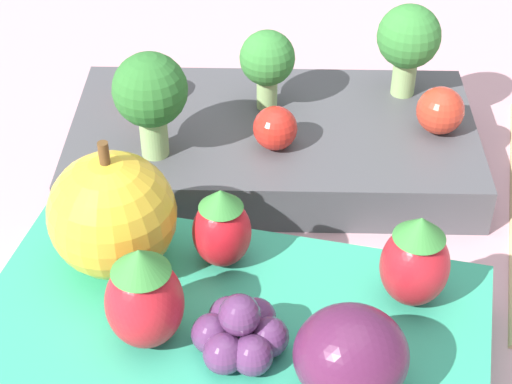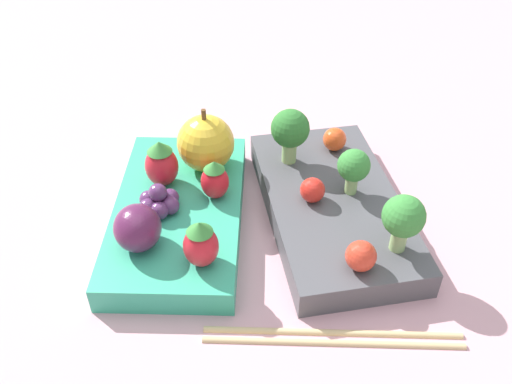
{
  "view_description": "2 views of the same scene",
  "coord_description": "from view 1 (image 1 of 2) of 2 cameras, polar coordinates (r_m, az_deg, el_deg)",
  "views": [
    {
      "loc": [
        0.03,
        -0.33,
        0.3
      ],
      "look_at": [
        0.01,
        0.0,
        0.04
      ],
      "focal_mm": 60.0,
      "sensor_mm": 36.0,
      "label": 1
    },
    {
      "loc": [
        0.41,
        -0.05,
        0.39
      ],
      "look_at": [
        0.01,
        0.0,
        0.04
      ],
      "focal_mm": 40.0,
      "sensor_mm": 36.0,
      "label": 2
    }
  ],
  "objects": [
    {
      "name": "ground_plane",
      "position": [
        0.44,
        -0.72,
        -3.82
      ],
      "size": [
        4.0,
        4.0,
        0.0
      ],
      "primitive_type": "plane",
      "color": "#C6939E"
    },
    {
      "name": "bento_box_savoury",
      "position": [
        0.49,
        1.15,
        3.23
      ],
      "size": [
        0.24,
        0.13,
        0.03
      ],
      "color": "#4C4C51",
      "rests_on": "ground_plane"
    },
    {
      "name": "bento_box_fruit",
      "position": [
        0.38,
        -1.5,
        -9.86
      ],
      "size": [
        0.24,
        0.15,
        0.03
      ],
      "color": "#33A87F",
      "rests_on": "ground_plane"
    },
    {
      "name": "broccoli_floret_0",
      "position": [
        0.45,
        -7.06,
        6.54
      ],
      "size": [
        0.04,
        0.04,
        0.06
      ],
      "color": "#93B770",
      "rests_on": "bento_box_savoury"
    },
    {
      "name": "broccoli_floret_1",
      "position": [
        0.49,
        0.76,
        8.74
      ],
      "size": [
        0.03,
        0.03,
        0.05
      ],
      "color": "#93B770",
      "rests_on": "bento_box_savoury"
    },
    {
      "name": "broccoli_floret_2",
      "position": [
        0.5,
        10.13,
        9.97
      ],
      "size": [
        0.04,
        0.04,
        0.06
      ],
      "color": "#93B770",
      "rests_on": "bento_box_savoury"
    },
    {
      "name": "cherry_tomato_0",
      "position": [
        0.48,
        12.19,
        5.33
      ],
      "size": [
        0.03,
        0.03,
        0.03
      ],
      "color": "red",
      "rests_on": "bento_box_savoury"
    },
    {
      "name": "cherry_tomato_1",
      "position": [
        0.5,
        -7.46,
        7.22
      ],
      "size": [
        0.02,
        0.02,
        0.02
      ],
      "color": "#DB4C1E",
      "rests_on": "bento_box_savoury"
    },
    {
      "name": "cherry_tomato_2",
      "position": [
        0.46,
        1.29,
        4.28
      ],
      "size": [
        0.02,
        0.02,
        0.02
      ],
      "color": "red",
      "rests_on": "bento_box_savoury"
    },
    {
      "name": "apple",
      "position": [
        0.38,
        -9.56,
        -1.5
      ],
      "size": [
        0.06,
        0.06,
        0.07
      ],
      "color": "gold",
      "rests_on": "bento_box_fruit"
    },
    {
      "name": "strawberry_0",
      "position": [
        0.37,
        10.58,
        -4.53
      ],
      "size": [
        0.03,
        0.03,
        0.05
      ],
      "color": "red",
      "rests_on": "bento_box_fruit"
    },
    {
      "name": "strawberry_1",
      "position": [
        0.35,
        -7.48,
        -6.98
      ],
      "size": [
        0.03,
        0.03,
        0.05
      ],
      "color": "red",
      "rests_on": "bento_box_fruit"
    },
    {
      "name": "strawberry_2",
      "position": [
        0.39,
        -2.3,
        -2.4
      ],
      "size": [
        0.03,
        0.03,
        0.04
      ],
      "color": "red",
      "rests_on": "bento_box_fruit"
    },
    {
      "name": "plum",
      "position": [
        0.34,
        6.34,
        -10.78
      ],
      "size": [
        0.04,
        0.04,
        0.04
      ],
      "color": "#511E42",
      "rests_on": "bento_box_fruit"
    },
    {
      "name": "grape_cluster",
      "position": [
        0.35,
        -1.08,
        -9.34
      ],
      "size": [
        0.04,
        0.04,
        0.03
      ],
      "color": "#562D5B",
      "rests_on": "bento_box_fruit"
    }
  ]
}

